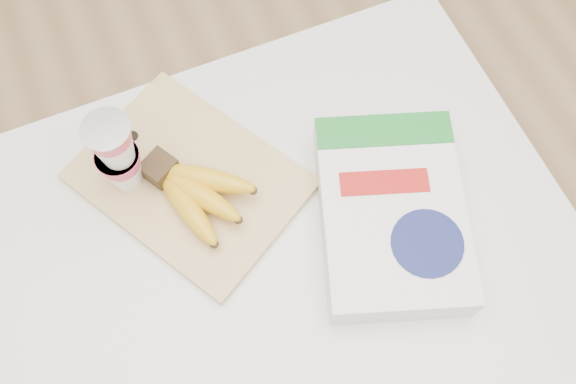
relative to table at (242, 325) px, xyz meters
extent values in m
plane|color=tan|center=(0.00, 0.00, -0.41)|extent=(4.00, 4.00, 0.00)
cube|color=silver|center=(0.00, 0.00, 0.00)|extent=(1.10, 0.73, 0.82)
cube|color=tan|center=(0.00, 0.16, 0.42)|extent=(0.39, 0.42, 0.02)
cube|color=#382816|center=(-0.04, 0.18, 0.45)|extent=(0.06, 0.06, 0.03)
ellipsoid|color=gold|center=(-0.02, 0.10, 0.45)|extent=(0.07, 0.17, 0.05)
sphere|color=#382816|center=(0.00, 0.03, 0.45)|extent=(0.01, 0.01, 0.01)
ellipsoid|color=gold|center=(0.00, 0.11, 0.45)|extent=(0.12, 0.15, 0.05)
sphere|color=#382816|center=(0.04, 0.05, 0.45)|extent=(0.01, 0.01, 0.01)
ellipsoid|color=gold|center=(0.02, 0.13, 0.46)|extent=(0.15, 0.13, 0.05)
sphere|color=#382816|center=(0.08, 0.08, 0.46)|extent=(0.01, 0.01, 0.01)
cylinder|color=silver|center=(-0.09, 0.19, 0.59)|extent=(0.07, 0.07, 0.00)
cube|color=white|center=(0.26, -0.03, 0.45)|extent=(0.31, 0.37, 0.07)
cube|color=#1A782A|center=(0.31, 0.09, 0.48)|extent=(0.22, 0.12, 0.00)
cylinder|color=#161C52|center=(0.28, -0.10, 0.48)|extent=(0.14, 0.14, 0.00)
cube|color=#B11914|center=(0.27, 0.01, 0.48)|extent=(0.14, 0.08, 0.00)
camera|label=1|loc=(-0.03, -0.32, 1.36)|focal=40.00mm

